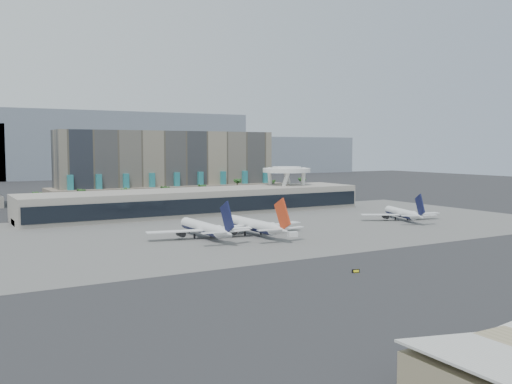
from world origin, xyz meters
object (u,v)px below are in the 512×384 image
airliner_right (402,213)px  service_vehicle_a (225,234)px  service_vehicle_b (293,234)px  taxiway_sign (356,271)px  airliner_centre (254,225)px  airliner_left (204,228)px

airliner_right → service_vehicle_a: bearing=-159.6°
service_vehicle_b → taxiway_sign: service_vehicle_b is taller
taxiway_sign → service_vehicle_b: bearing=87.6°
service_vehicle_a → airliner_centre: bearing=0.2°
airliner_left → service_vehicle_a: bearing=-20.0°
airliner_right → taxiway_sign: airliner_right is taller
airliner_right → service_vehicle_b: 69.43m
airliner_left → taxiway_sign: airliner_left is taller
airliner_left → service_vehicle_b: bearing=-25.4°
service_vehicle_b → airliner_left: bearing=166.2°
taxiway_sign → service_vehicle_a: bearing=108.2°
airliner_right → airliner_centre: bearing=-158.4°
airliner_right → service_vehicle_a: (-89.86, -2.98, -2.24)m
airliner_right → service_vehicle_b: (-67.97, -13.96, -2.44)m
service_vehicle_b → taxiway_sign: size_ratio=1.70×
airliner_right → service_vehicle_a: 89.94m
service_vehicle_a → taxiway_sign: bearing=-81.0°
airliner_left → service_vehicle_b: 32.33m
airliner_centre → airliner_right: size_ratio=1.20×
airliner_centre → service_vehicle_b: (10.54, -9.71, -2.97)m
airliner_left → taxiway_sign: bearing=-82.3°
airliner_right → service_vehicle_b: bearing=-149.8°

